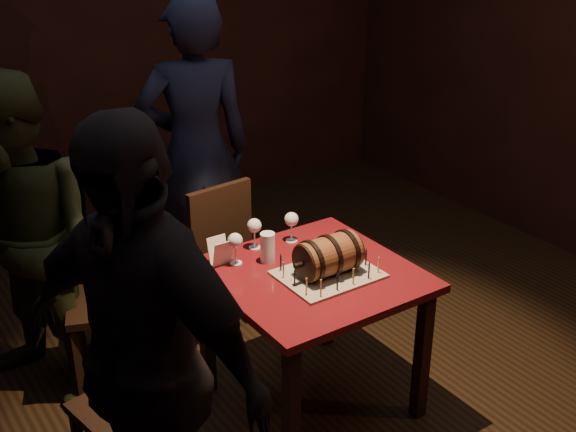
{
  "coord_description": "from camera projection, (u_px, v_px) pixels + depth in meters",
  "views": [
    {
      "loc": [
        -1.78,
        -2.58,
        2.38
      ],
      "look_at": [
        -0.01,
        0.05,
        0.95
      ],
      "focal_mm": 45.0,
      "sensor_mm": 36.0,
      "label": 1
    }
  ],
  "objects": [
    {
      "name": "chair_left_rear",
      "position": [
        122.0,
        289.0,
        3.69
      ],
      "size": [
        0.52,
        0.52,
        0.93
      ],
      "color": "black",
      "rests_on": "ground"
    },
    {
      "name": "person_left_front",
      "position": [
        139.0,
        364.0,
        2.47
      ],
      "size": [
        0.83,
        1.15,
        1.81
      ],
      "primitive_type": "imported",
      "rotation": [
        0.0,
        0.0,
        -1.16
      ],
      "color": "black",
      "rests_on": "ground"
    },
    {
      "name": "chair_left_front",
      "position": [
        147.0,
        385.0,
        2.97
      ],
      "size": [
        0.47,
        0.47,
        0.93
      ],
      "color": "black",
      "rests_on": "ground"
    },
    {
      "name": "birthday_candles",
      "position": [
        328.0,
        265.0,
        3.33
      ],
      "size": [
        0.4,
        0.3,
        0.09
      ],
      "color": "#DFCC85",
      "rests_on": "cake_board"
    },
    {
      "name": "menu_card",
      "position": [
        220.0,
        252.0,
        3.43
      ],
      "size": [
        0.1,
        0.05,
        0.13
      ],
      "primitive_type": null,
      "color": "white",
      "rests_on": "pub_table"
    },
    {
      "name": "wine_glass_mid",
      "position": [
        254.0,
        227.0,
        3.56
      ],
      "size": [
        0.07,
        0.07,
        0.16
      ],
      "color": "silver",
      "rests_on": "pub_table"
    },
    {
      "name": "person_left_rear",
      "position": [
        24.0,
        247.0,
        3.43
      ],
      "size": [
        0.9,
        1.0,
        1.67
      ],
      "primitive_type": "imported",
      "rotation": [
        0.0,
        0.0,
        -1.17
      ],
      "color": "#2F371B",
      "rests_on": "ground"
    },
    {
      "name": "wine_glass_right",
      "position": [
        291.0,
        221.0,
        3.63
      ],
      "size": [
        0.07,
        0.07,
        0.16
      ],
      "color": "silver",
      "rests_on": "pub_table"
    },
    {
      "name": "pint_of_ale",
      "position": [
        268.0,
        248.0,
        3.45
      ],
      "size": [
        0.07,
        0.07,
        0.15
      ],
      "color": "silver",
      "rests_on": "pub_table"
    },
    {
      "name": "room_shell",
      "position": [
        296.0,
        129.0,
        3.26
      ],
      "size": [
        5.04,
        5.04,
        2.8
      ],
      "color": "black",
      "rests_on": "ground"
    },
    {
      "name": "person_back",
      "position": [
        196.0,
        152.0,
        4.37
      ],
      "size": [
        0.79,
        0.63,
        1.88
      ],
      "primitive_type": "imported",
      "rotation": [
        0.0,
        0.0,
        2.84
      ],
      "color": "black",
      "rests_on": "ground"
    },
    {
      "name": "cake_board",
      "position": [
        328.0,
        274.0,
        3.35
      ],
      "size": [
        0.45,
        0.35,
        0.01
      ],
      "primitive_type": "cube",
      "color": "gray",
      "rests_on": "pub_table"
    },
    {
      "name": "pub_table",
      "position": [
        312.0,
        292.0,
        3.43
      ],
      "size": [
        0.9,
        0.9,
        0.75
      ],
      "color": "#4B0C12",
      "rests_on": "ground"
    },
    {
      "name": "wine_glass_left",
      "position": [
        235.0,
        242.0,
        3.41
      ],
      "size": [
        0.07,
        0.07,
        0.16
      ],
      "color": "silver",
      "rests_on": "pub_table"
    },
    {
      "name": "barrel_cake",
      "position": [
        328.0,
        256.0,
        3.31
      ],
      "size": [
        0.34,
        0.2,
        0.2
      ],
      "color": "brown",
      "rests_on": "cake_board"
    },
    {
      "name": "chair_back",
      "position": [
        212.0,
        248.0,
        4.12
      ],
      "size": [
        0.44,
        0.44,
        0.93
      ],
      "color": "black",
      "rests_on": "ground"
    }
  ]
}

